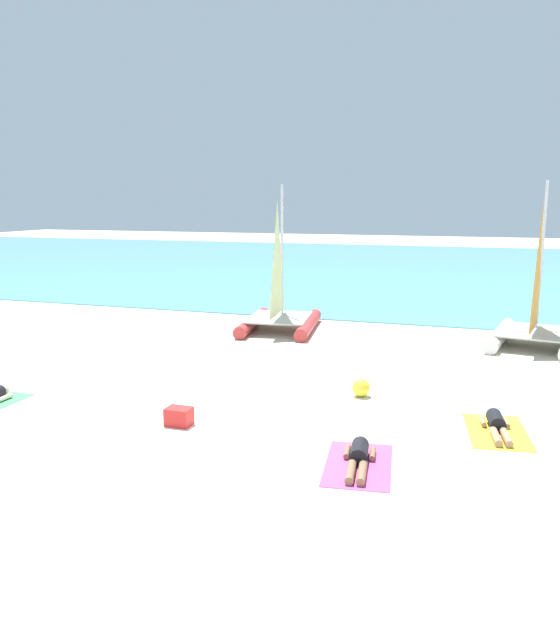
{
  "coord_description": "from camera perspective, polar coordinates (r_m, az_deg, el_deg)",
  "views": [
    {
      "loc": [
        5.2,
        -10.34,
        4.37
      ],
      "look_at": [
        0.0,
        5.25,
        1.2
      ],
      "focal_mm": 34.73,
      "sensor_mm": 36.0,
      "label": 1
    }
  ],
  "objects": [
    {
      "name": "beach_ball",
      "position": [
        14.22,
        7.49,
        -6.21
      ],
      "size": [
        0.41,
        0.41,
        0.41
      ],
      "primitive_type": "sphere",
      "color": "yellow",
      "rests_on": "ground"
    },
    {
      "name": "ocean_water",
      "position": [
        42.54,
        11.37,
        4.84
      ],
      "size": [
        120.0,
        40.0,
        0.05
      ],
      "primitive_type": "cube",
      "color": "#5BB2C1",
      "rests_on": "ground"
    },
    {
      "name": "towel_middle",
      "position": [
        10.77,
        7.23,
        -13.08
      ],
      "size": [
        1.34,
        2.03,
        0.01
      ],
      "primitive_type": "cube",
      "rotation": [
        0.0,
        0.0,
        0.13
      ],
      "color": "#D84C99",
      "rests_on": "ground"
    },
    {
      "name": "sunbather_right",
      "position": [
        12.81,
        19.34,
        -9.04
      ],
      "size": [
        0.62,
        1.57,
        0.3
      ],
      "rotation": [
        0.0,
        0.0,
        0.14
      ],
      "color": "black",
      "rests_on": "towel_right"
    },
    {
      "name": "sailboat_white",
      "position": [
        20.31,
        22.44,
        -0.21
      ],
      "size": [
        3.0,
        4.15,
        4.98
      ],
      "rotation": [
        0.0,
        0.0,
        -0.16
      ],
      "color": "white",
      "rests_on": "ground"
    },
    {
      "name": "towel_right",
      "position": [
        12.79,
        19.35,
        -9.67
      ],
      "size": [
        1.35,
        2.03,
        0.01
      ],
      "primitive_type": "cube",
      "rotation": [
        0.0,
        0.0,
        0.14
      ],
      "color": "yellow",
      "rests_on": "ground"
    },
    {
      "name": "sunbather_middle",
      "position": [
        10.78,
        7.27,
        -12.33
      ],
      "size": [
        0.61,
        1.57,
        0.3
      ],
      "rotation": [
        0.0,
        0.0,
        0.13
      ],
      "color": "black",
      "rests_on": "towel_middle"
    },
    {
      "name": "ground_plane",
      "position": [
        21.45,
        4.02,
        -0.87
      ],
      "size": [
        120.0,
        120.0,
        0.0
      ],
      "primitive_type": "plane",
      "color": "beige"
    },
    {
      "name": "cooler_box",
      "position": [
        12.52,
        -9.3,
        -8.77
      ],
      "size": [
        0.5,
        0.36,
        0.36
      ],
      "primitive_type": "cube",
      "color": "red",
      "rests_on": "ground"
    },
    {
      "name": "sailboat_red",
      "position": [
        21.12,
        -0.04,
        1.0
      ],
      "size": [
        2.91,
        4.07,
        4.91
      ],
      "rotation": [
        0.0,
        0.0,
        0.14
      ],
      "color": "#CC3838",
      "rests_on": "ground"
    }
  ]
}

